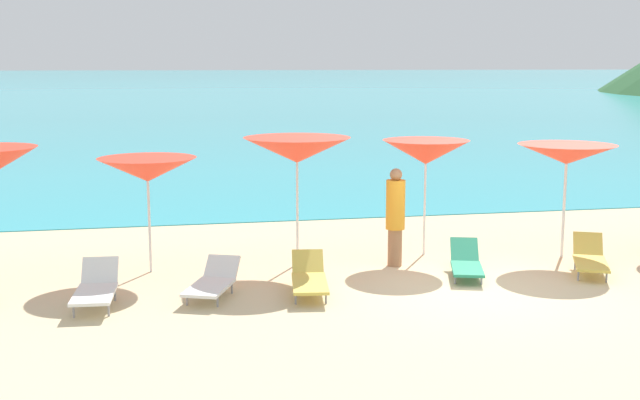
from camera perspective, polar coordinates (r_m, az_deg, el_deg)
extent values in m
cube|color=beige|center=(23.32, 1.60, 0.02)|extent=(50.00, 100.00, 0.30)
cube|color=#2DADBC|center=(238.86, -10.15, 8.62)|extent=(650.00, 440.00, 0.02)
cylinder|color=silver|center=(14.83, -12.03, -1.28)|extent=(0.05, 0.05, 1.99)
cone|color=red|center=(14.69, -12.15, 2.12)|extent=(1.89, 1.89, 0.43)
sphere|color=silver|center=(14.67, -12.17, 2.66)|extent=(0.07, 0.07, 0.07)
cylinder|color=silver|center=(15.04, -1.62, -0.34)|extent=(0.04, 0.04, 2.29)
cone|color=red|center=(14.89, -1.64, 3.56)|extent=(2.08, 2.08, 0.47)
sphere|color=silver|center=(14.88, -1.64, 4.13)|extent=(0.07, 0.07, 0.07)
cylinder|color=silver|center=(15.96, 7.45, -0.06)|extent=(0.04, 0.04, 2.17)
cone|color=red|center=(15.82, 7.53, 3.39)|extent=(1.78, 1.78, 0.47)
sphere|color=silver|center=(15.81, 7.54, 3.92)|extent=(0.07, 0.07, 0.07)
cylinder|color=silver|center=(16.35, 16.95, -0.25)|extent=(0.05, 0.05, 2.12)
cone|color=red|center=(16.22, 17.11, 3.12)|extent=(2.06, 2.06, 0.38)
sphere|color=silver|center=(16.20, 17.14, 3.56)|extent=(0.07, 0.07, 0.07)
cube|color=white|center=(12.93, -15.74, -6.45)|extent=(0.67, 1.18, 0.05)
cube|color=white|center=(13.58, -15.35, -4.86)|extent=(0.59, 0.39, 0.40)
cylinder|color=gray|center=(12.67, -17.09, -7.50)|extent=(0.04, 0.04, 0.23)
cylinder|color=gray|center=(12.59, -14.77, -7.49)|extent=(0.04, 0.04, 0.23)
cylinder|color=gray|center=(13.42, -16.54, -6.50)|extent=(0.04, 0.04, 0.23)
cylinder|color=gray|center=(13.35, -14.36, -6.49)|extent=(0.04, 0.04, 0.23)
cube|color=#D8BF4C|center=(13.13, -0.73, -5.95)|extent=(0.73, 1.30, 0.05)
cube|color=#D8BF4C|center=(13.85, -0.88, -4.41)|extent=(0.58, 0.46, 0.37)
cylinder|color=gray|center=(12.78, -1.73, -6.97)|extent=(0.04, 0.04, 0.20)
cylinder|color=gray|center=(12.80, 0.43, -6.94)|extent=(0.04, 0.04, 0.20)
cylinder|color=gray|center=(13.61, -1.83, -5.94)|extent=(0.04, 0.04, 0.20)
cylinder|color=gray|center=(13.63, 0.19, -5.91)|extent=(0.04, 0.04, 0.20)
cube|color=#268C66|center=(14.40, 10.40, -4.84)|extent=(0.81, 1.13, 0.05)
cube|color=#268C66|center=(15.09, 10.21, -3.50)|extent=(0.63, 0.63, 0.38)
cylinder|color=gray|center=(14.11, 9.57, -5.56)|extent=(0.04, 0.04, 0.17)
cylinder|color=gray|center=(14.15, 11.39, -5.58)|extent=(0.04, 0.04, 0.17)
cylinder|color=gray|center=(14.81, 9.41, -4.84)|extent=(0.04, 0.04, 0.17)
cylinder|color=gray|center=(14.84, 11.14, -4.86)|extent=(0.04, 0.04, 0.17)
cube|color=#D8BF4C|center=(15.16, 18.68, -4.29)|extent=(0.98, 1.28, 0.05)
cube|color=#D8BF4C|center=(15.86, 18.48, -3.00)|extent=(0.64, 0.58, 0.40)
cylinder|color=gray|center=(14.82, 17.87, -5.08)|extent=(0.04, 0.04, 0.21)
cylinder|color=gray|center=(14.87, 19.68, -5.14)|extent=(0.04, 0.04, 0.21)
cylinder|color=gray|center=(15.60, 17.66, -4.34)|extent=(0.04, 0.04, 0.21)
cylinder|color=gray|center=(15.65, 19.37, -4.39)|extent=(0.04, 0.04, 0.21)
cube|color=white|center=(13.08, -7.89, -6.16)|extent=(0.95, 1.23, 0.05)
cube|color=white|center=(13.69, -6.97, -4.74)|extent=(0.65, 0.54, 0.35)
cylinder|color=gray|center=(12.89, -9.42, -6.99)|extent=(0.04, 0.04, 0.19)
cylinder|color=gray|center=(12.73, -7.29, -7.15)|extent=(0.04, 0.04, 0.19)
cylinder|color=gray|center=(13.58, -8.31, -6.10)|extent=(0.04, 0.04, 0.19)
cylinder|color=gray|center=(13.43, -6.28, -6.23)|extent=(0.04, 0.04, 0.19)
cylinder|color=#A3704C|center=(15.14, 5.33, -3.36)|extent=(0.27, 0.27, 0.71)
cylinder|color=orange|center=(14.98, 5.38, -0.33)|extent=(0.36, 0.36, 0.92)
sphere|color=#A3704C|center=(14.90, 5.42, 1.81)|extent=(0.23, 0.23, 0.23)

